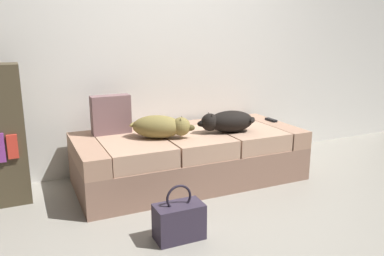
# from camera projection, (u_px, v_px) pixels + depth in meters

# --- Properties ---
(ground_plane) EXTENTS (10.00, 10.00, 0.00)m
(ground_plane) POSITION_uv_depth(u_px,v_px,m) (249.00, 228.00, 2.68)
(ground_plane) COLOR gray
(back_wall) EXTENTS (6.40, 0.10, 2.80)m
(back_wall) POSITION_uv_depth(u_px,v_px,m) (166.00, 25.00, 3.73)
(back_wall) COLOR silver
(back_wall) RESTS_ON ground
(couch) EXTENTS (2.02, 0.91, 0.46)m
(couch) POSITION_uv_depth(u_px,v_px,m) (190.00, 156.00, 3.51)
(couch) COLOR #8C6856
(couch) RESTS_ON ground
(dog_tan) EXTENTS (0.54, 0.41, 0.19)m
(dog_tan) POSITION_uv_depth(u_px,v_px,m) (161.00, 127.00, 3.25)
(dog_tan) COLOR olive
(dog_tan) RESTS_ON couch
(dog_dark) EXTENTS (0.57, 0.30, 0.19)m
(dog_dark) POSITION_uv_depth(u_px,v_px,m) (227.00, 121.00, 3.45)
(dog_dark) COLOR black
(dog_dark) RESTS_ON couch
(tv_remote) EXTENTS (0.05, 0.15, 0.02)m
(tv_remote) POSITION_uv_depth(u_px,v_px,m) (271.00, 120.00, 3.90)
(tv_remote) COLOR black
(tv_remote) RESTS_ON couch
(throw_pillow) EXTENTS (0.34, 0.13, 0.34)m
(throw_pillow) POSITION_uv_depth(u_px,v_px,m) (111.00, 115.00, 3.38)
(throw_pillow) COLOR #745557
(throw_pillow) RESTS_ON couch
(handbag) EXTENTS (0.32, 0.18, 0.38)m
(handbag) POSITION_uv_depth(u_px,v_px,m) (179.00, 221.00, 2.52)
(handbag) COLOR #312839
(handbag) RESTS_ON ground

